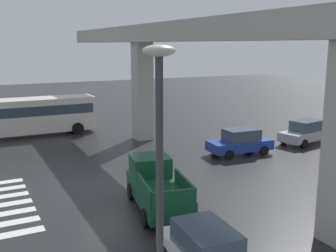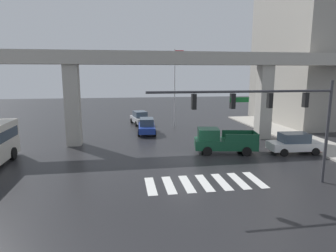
% 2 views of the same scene
% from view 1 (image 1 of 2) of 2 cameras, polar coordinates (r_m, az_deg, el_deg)
% --- Properties ---
extents(ground_plane, '(120.00, 120.00, 0.00)m').
position_cam_1_polar(ground_plane, '(21.23, -8.67, -8.65)').
color(ground_plane, '#232326').
extents(crosswalk_stripes, '(7.15, 2.80, 0.01)m').
position_cam_1_polar(crosswalk_stripes, '(20.38, -22.56, -10.28)').
color(crosswalk_stripes, silver).
rests_on(crosswalk_stripes, ground).
extents(elevated_overpass, '(49.82, 1.85, 8.61)m').
position_cam_1_polar(elevated_overpass, '(22.53, 5.84, 11.31)').
color(elevated_overpass, '#ADA89E').
rests_on(elevated_overpass, ground).
extents(pickup_truck, '(5.36, 2.81, 2.08)m').
position_cam_1_polar(pickup_truck, '(18.41, -1.68, -8.43)').
color(pickup_truck, '#14472D').
rests_on(pickup_truck, ground).
extents(city_bus, '(2.83, 10.81, 2.99)m').
position_cam_1_polar(city_bus, '(34.31, -19.29, 1.53)').
color(city_bus, beige).
rests_on(city_bus, ground).
extents(sedan_blue, '(2.18, 4.41, 1.72)m').
position_cam_1_polar(sedan_blue, '(27.45, 10.13, -2.21)').
color(sedan_blue, '#1E3899').
rests_on(sedan_blue, ground).
extents(sedan_silver, '(2.57, 4.56, 1.72)m').
position_cam_1_polar(sedan_silver, '(31.73, 18.76, -0.80)').
color(sedan_silver, '#A8AAAF').
rests_on(sedan_silver, ground).
extents(street_lamp_near_corner, '(0.44, 0.70, 7.24)m').
position_cam_1_polar(street_lamp_near_corner, '(8.46, -1.19, -7.08)').
color(street_lamp_near_corner, '#38383D').
rests_on(street_lamp_near_corner, ground).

